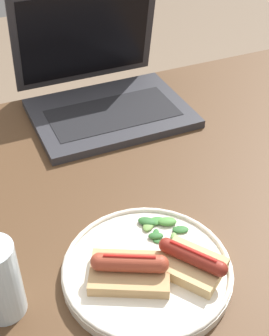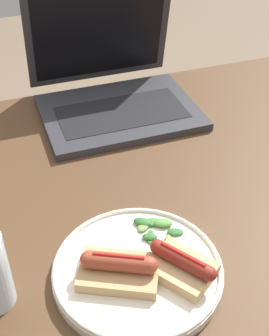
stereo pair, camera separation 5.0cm
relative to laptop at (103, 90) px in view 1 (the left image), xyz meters
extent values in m
cube|color=#4C331E|center=(0.07, -0.28, -0.06)|extent=(1.23, 0.79, 0.04)
cube|color=#2D2D33|center=(0.00, -0.04, -0.04)|extent=(0.35, 0.26, 0.02)
cube|color=black|center=(0.00, -0.06, -0.03)|extent=(0.29, 0.14, 0.00)
cube|color=#2D2D33|center=(0.00, 0.11, 0.09)|extent=(0.35, 0.05, 0.24)
cube|color=black|center=(0.00, 0.10, 0.09)|extent=(0.31, 0.04, 0.21)
cylinder|color=silver|center=(-0.12, -0.49, -0.04)|extent=(0.26, 0.26, 0.02)
torus|color=silver|center=(-0.12, -0.49, -0.03)|extent=(0.26, 0.26, 0.01)
cube|color=tan|center=(-0.15, -0.50, -0.02)|extent=(0.14, 0.12, 0.02)
cylinder|color=#9E3D28|center=(-0.15, -0.50, 0.00)|extent=(0.09, 0.06, 0.03)
sphere|color=#9E3D28|center=(-0.11, -0.52, 0.00)|extent=(0.03, 0.03, 0.03)
sphere|color=#9E3D28|center=(-0.19, -0.48, 0.00)|extent=(0.03, 0.03, 0.03)
cylinder|color=red|center=(-0.15, -0.50, 0.01)|extent=(0.07, 0.04, 0.01)
cube|color=tan|center=(-0.06, -0.52, -0.02)|extent=(0.11, 0.12, 0.02)
cylinder|color=maroon|center=(-0.06, -0.52, 0.00)|extent=(0.07, 0.08, 0.02)
sphere|color=maroon|center=(-0.08, -0.49, 0.00)|extent=(0.02, 0.02, 0.02)
sphere|color=maroon|center=(-0.03, -0.56, 0.00)|extent=(0.02, 0.02, 0.02)
cylinder|color=red|center=(-0.06, -0.52, 0.01)|extent=(0.05, 0.06, 0.00)
ellipsoid|color=#4C8E3D|center=(-0.05, -0.42, -0.03)|extent=(0.04, 0.03, 0.01)
ellipsoid|color=#2D662D|center=(-0.08, -0.45, -0.03)|extent=(0.02, 0.02, 0.00)
ellipsoid|color=#2D662D|center=(-0.07, -0.43, -0.03)|extent=(0.02, 0.02, 0.00)
ellipsoid|color=#387A33|center=(-0.06, -0.41, -0.03)|extent=(0.03, 0.02, 0.01)
ellipsoid|color=#2D662D|center=(-0.08, -0.44, -0.03)|extent=(0.03, 0.02, 0.01)
ellipsoid|color=#2D662D|center=(-0.03, -0.44, -0.03)|extent=(0.03, 0.02, 0.01)
ellipsoid|color=#709E4C|center=(-0.08, -0.41, -0.03)|extent=(0.03, 0.03, 0.01)
ellipsoid|color=#2D662D|center=(-0.08, -0.41, -0.03)|extent=(0.04, 0.03, 0.01)
ellipsoid|color=#709E4C|center=(-0.05, -0.45, -0.03)|extent=(0.02, 0.02, 0.01)
camera|label=1|loc=(-0.32, -0.91, 0.52)|focal=50.00mm
camera|label=2|loc=(-0.27, -0.92, 0.52)|focal=50.00mm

